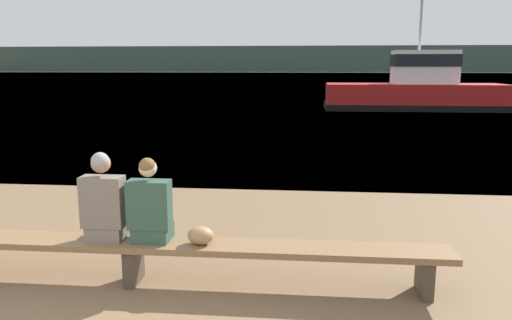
{
  "coord_description": "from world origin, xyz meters",
  "views": [
    {
      "loc": [
        2.1,
        -2.74,
        2.37
      ],
      "look_at": [
        1.34,
        5.29,
        0.83
      ],
      "focal_mm": 35.0,
      "sensor_mm": 36.0,
      "label": 1
    }
  ],
  "objects_px": {
    "bench_main": "(133,248)",
    "person_right": "(150,207)",
    "shopping_bag": "(201,235)",
    "person_left": "(104,203)",
    "tugboat_red": "(416,91)"
  },
  "relations": [
    {
      "from": "bench_main",
      "to": "person_right",
      "type": "distance_m",
      "value": 0.52
    },
    {
      "from": "person_right",
      "to": "shopping_bag",
      "type": "height_order",
      "value": "person_right"
    },
    {
      "from": "person_left",
      "to": "shopping_bag",
      "type": "relative_size",
      "value": 3.51
    },
    {
      "from": "shopping_bag",
      "to": "tugboat_red",
      "type": "xyz_separation_m",
      "value": [
        7.1,
        22.77,
        0.41
      ]
    },
    {
      "from": "person_right",
      "to": "tugboat_red",
      "type": "relative_size",
      "value": 0.1
    },
    {
      "from": "person_left",
      "to": "tugboat_red",
      "type": "relative_size",
      "value": 0.1
    },
    {
      "from": "person_right",
      "to": "tugboat_red",
      "type": "height_order",
      "value": "tugboat_red"
    },
    {
      "from": "shopping_bag",
      "to": "tugboat_red",
      "type": "distance_m",
      "value": 23.86
    },
    {
      "from": "bench_main",
      "to": "person_right",
      "type": "bearing_deg",
      "value": 0.17
    },
    {
      "from": "person_left",
      "to": "shopping_bag",
      "type": "xyz_separation_m",
      "value": [
        1.06,
        -0.03,
        -0.33
      ]
    },
    {
      "from": "person_left",
      "to": "shopping_bag",
      "type": "bearing_deg",
      "value": -1.47
    },
    {
      "from": "person_left",
      "to": "shopping_bag",
      "type": "distance_m",
      "value": 1.11
    },
    {
      "from": "person_left",
      "to": "tugboat_red",
      "type": "bearing_deg",
      "value": 70.26
    },
    {
      "from": "bench_main",
      "to": "person_right",
      "type": "relative_size",
      "value": 7.34
    },
    {
      "from": "bench_main",
      "to": "tugboat_red",
      "type": "distance_m",
      "value": 24.07
    }
  ]
}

